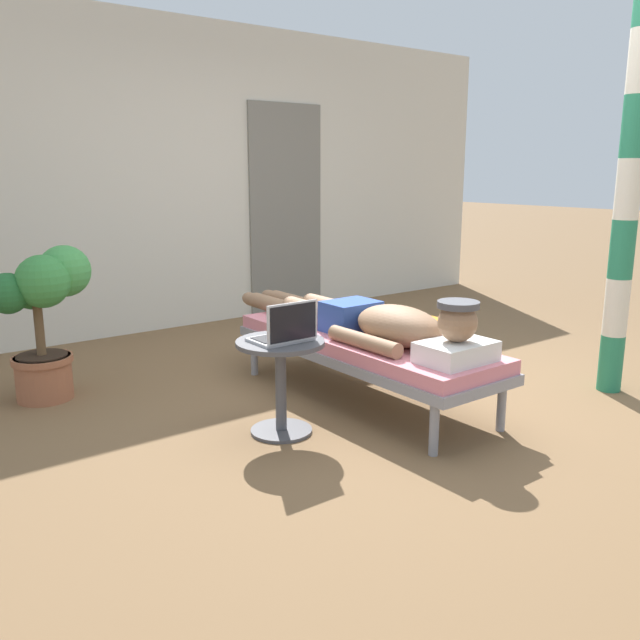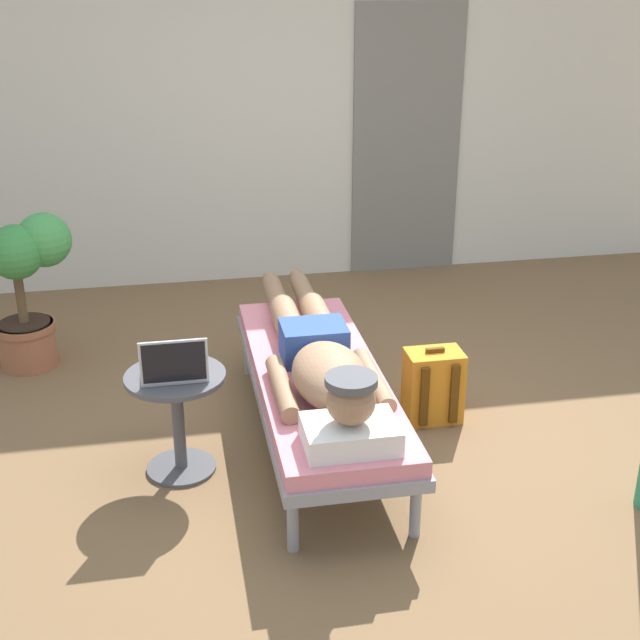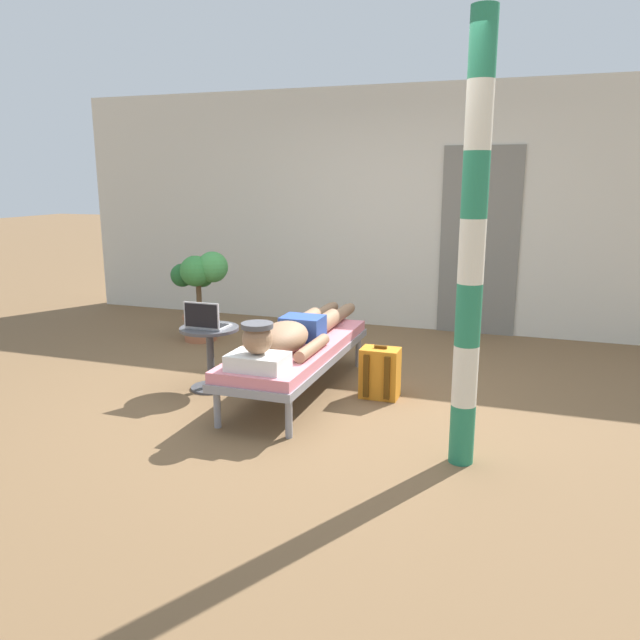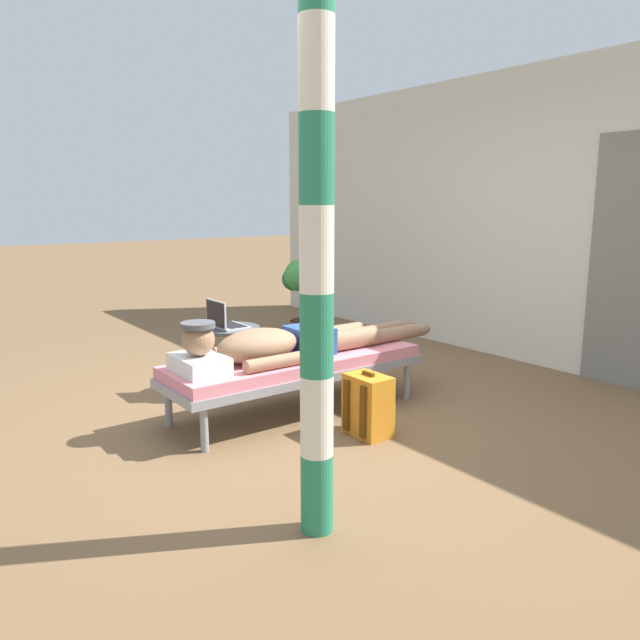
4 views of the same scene
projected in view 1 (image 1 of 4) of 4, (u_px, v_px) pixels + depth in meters
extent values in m
plane|color=brown|center=(393.00, 397.00, 4.25)|extent=(40.00, 40.00, 0.00)
cube|color=beige|center=(172.00, 177.00, 5.95)|extent=(7.60, 0.20, 2.70)
cube|color=slate|center=(286.00, 210.00, 6.62)|extent=(0.84, 0.03, 2.04)
cylinder|color=gray|center=(254.00, 355.00, 4.69)|extent=(0.05, 0.05, 0.28)
cylinder|color=gray|center=(315.00, 343.00, 5.00)|extent=(0.05, 0.05, 0.28)
cylinder|color=gray|center=(434.00, 429.00, 3.36)|extent=(0.05, 0.05, 0.28)
cylinder|color=gray|center=(501.00, 407.00, 3.68)|extent=(0.05, 0.05, 0.28)
cube|color=gray|center=(363.00, 352.00, 4.14)|extent=(0.64, 1.91, 0.06)
cube|color=pink|center=(364.00, 341.00, 4.13)|extent=(0.61, 1.87, 0.08)
cube|color=white|center=(456.00, 352.00, 3.53)|extent=(0.40, 0.28, 0.11)
sphere|color=#997051|center=(458.00, 322.00, 3.49)|extent=(0.21, 0.21, 0.21)
cylinder|color=#4C4C51|center=(458.00, 305.00, 3.47)|extent=(0.22, 0.22, 0.03)
ellipsoid|color=#997051|center=(399.00, 326.00, 3.86)|extent=(0.35, 0.60, 0.23)
cylinder|color=#997051|center=(364.00, 341.00, 3.78)|extent=(0.09, 0.55, 0.09)
cylinder|color=#997051|center=(419.00, 330.00, 4.04)|extent=(0.09, 0.55, 0.09)
cube|color=#2D4C9E|center=(351.00, 316.00, 4.20)|extent=(0.33, 0.26, 0.19)
cylinder|color=#997051|center=(308.00, 312.00, 4.41)|extent=(0.15, 0.42, 0.15)
cylinder|color=#997051|center=(272.00, 305.00, 4.75)|extent=(0.11, 0.44, 0.11)
ellipsoid|color=#997051|center=(251.00, 299.00, 4.98)|extent=(0.09, 0.20, 0.10)
cylinder|color=#997051|center=(328.00, 309.00, 4.51)|extent=(0.15, 0.42, 0.15)
cylinder|color=#997051|center=(292.00, 302.00, 4.85)|extent=(0.11, 0.44, 0.11)
ellipsoid|color=#997051|center=(270.00, 297.00, 5.08)|extent=(0.09, 0.20, 0.10)
cylinder|color=#4C4C51|center=(281.00, 430.00, 3.68)|extent=(0.34, 0.34, 0.02)
cylinder|color=#4C4C51|center=(281.00, 388.00, 3.63)|extent=(0.06, 0.06, 0.48)
cylinder|color=#4C4C51|center=(280.00, 343.00, 3.57)|extent=(0.48, 0.48, 0.02)
cube|color=silver|center=(280.00, 339.00, 3.57)|extent=(0.31, 0.22, 0.02)
cube|color=black|center=(279.00, 337.00, 3.57)|extent=(0.27, 0.15, 0.00)
cube|color=silver|center=(292.00, 322.00, 3.45)|extent=(0.31, 0.01, 0.21)
cube|color=black|center=(293.00, 323.00, 3.45)|extent=(0.29, 0.00, 0.19)
cube|color=orange|center=(422.00, 348.00, 4.65)|extent=(0.30, 0.20, 0.40)
cube|color=orange|center=(410.00, 354.00, 4.76)|extent=(0.23, 0.04, 0.18)
cube|color=#56330C|center=(426.00, 353.00, 4.51)|extent=(0.04, 0.02, 0.34)
cube|color=#56330C|center=(443.00, 349.00, 4.61)|extent=(0.04, 0.02, 0.34)
cube|color=#56330C|center=(424.00, 318.00, 4.60)|extent=(0.10, 0.02, 0.02)
cylinder|color=#9E5B3D|center=(44.00, 377.00, 4.19)|extent=(0.34, 0.34, 0.28)
cylinder|color=#9E5B3D|center=(42.00, 359.00, 4.16)|extent=(0.37, 0.37, 0.04)
cylinder|color=#332319|center=(42.00, 355.00, 4.16)|extent=(0.31, 0.31, 0.01)
cylinder|color=brown|center=(39.00, 328.00, 4.12)|extent=(0.06, 0.06, 0.36)
sphere|color=#429347|center=(64.00, 271.00, 4.14)|extent=(0.32, 0.32, 0.32)
sphere|color=#2D7233|center=(32.00, 291.00, 4.14)|extent=(0.23, 0.23, 0.23)
sphere|color=#23602D|center=(8.00, 293.00, 3.94)|extent=(0.25, 0.25, 0.25)
sphere|color=#38843D|center=(43.00, 281.00, 4.00)|extent=(0.32, 0.32, 0.32)
cylinder|color=#267F59|center=(611.00, 363.00, 4.35)|extent=(0.15, 0.15, 0.37)
cylinder|color=silver|center=(616.00, 307.00, 4.27)|extent=(0.15, 0.15, 0.37)
cylinder|color=#267F59|center=(622.00, 249.00, 4.18)|extent=(0.15, 0.15, 0.37)
cylinder|color=silver|center=(628.00, 189.00, 4.10)|extent=(0.15, 0.15, 0.37)
cylinder|color=#267F59|center=(635.00, 127.00, 4.02)|extent=(0.15, 0.15, 0.37)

